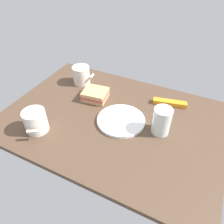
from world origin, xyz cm
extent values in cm
cube|color=#4C3828|center=(0.00, 0.00, 1.00)|extent=(90.00, 64.00, 2.00)
cylinder|color=white|center=(-4.41, 0.58, 2.60)|extent=(19.74, 19.74, 1.20)
cylinder|color=silver|center=(23.09, 19.22, 6.53)|extent=(8.69, 8.69, 9.07)
cylinder|color=brown|center=(23.09, 19.22, 10.57)|extent=(7.65, 7.65, 0.40)
cylinder|color=silver|center=(20.06, 24.29, 6.99)|extent=(3.97, 3.04, 1.20)
cylinder|color=silver|center=(25.96, -17.67, 6.42)|extent=(8.47, 8.47, 8.85)
cylinder|color=tan|center=(25.96, -17.67, 10.35)|extent=(7.45, 7.45, 0.40)
cylinder|color=silver|center=(20.23, -18.29, 6.87)|extent=(1.60, 3.92, 1.20)
cube|color=tan|center=(12.85, -8.64, 2.80)|extent=(11.81, 10.89, 1.60)
cube|color=#C14C4C|center=(12.85, -8.64, 4.20)|extent=(11.81, 10.89, 1.20)
cube|color=tan|center=(12.85, -8.64, 5.60)|extent=(11.81, 10.89, 1.60)
cylinder|color=silver|center=(-20.33, -0.83, 7.54)|extent=(6.94, 6.94, 11.09)
cylinder|color=white|center=(-20.33, -0.83, 6.37)|extent=(6.24, 6.24, 8.74)
cube|color=orange|center=(-19.51, -19.30, 3.00)|extent=(15.10, 6.02, 2.00)
camera|label=1|loc=(-29.16, 59.59, 61.41)|focal=33.92mm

